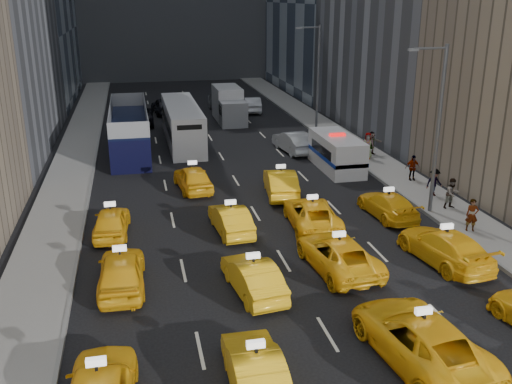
# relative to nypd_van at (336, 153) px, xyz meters

# --- Properties ---
(ground) EXTENTS (160.00, 160.00, 0.00)m
(ground) POSITION_rel_nypd_van_xyz_m (-7.17, -21.07, -1.13)
(ground) COLOR black
(ground) RESTS_ON ground
(sidewalk_west) EXTENTS (3.00, 90.00, 0.15)m
(sidewalk_west) POSITION_rel_nypd_van_xyz_m (-17.67, 3.93, -1.06)
(sidewalk_west) COLOR gray
(sidewalk_west) RESTS_ON ground
(sidewalk_east) EXTENTS (3.00, 90.00, 0.15)m
(sidewalk_east) POSITION_rel_nypd_van_xyz_m (3.33, 3.93, -1.06)
(sidewalk_east) COLOR gray
(sidewalk_east) RESTS_ON ground
(curb_west) EXTENTS (0.15, 90.00, 0.18)m
(curb_west) POSITION_rel_nypd_van_xyz_m (-16.22, 3.93, -1.04)
(curb_west) COLOR slate
(curb_west) RESTS_ON ground
(curb_east) EXTENTS (0.15, 90.00, 0.18)m
(curb_east) POSITION_rel_nypd_van_xyz_m (1.88, 3.93, -1.04)
(curb_east) COLOR slate
(curb_east) RESTS_ON ground
(streetlight_near) EXTENTS (2.15, 0.22, 9.00)m
(streetlight_near) POSITION_rel_nypd_van_xyz_m (2.01, -9.07, 3.79)
(streetlight_near) COLOR #595B60
(streetlight_near) RESTS_ON ground
(streetlight_far) EXTENTS (2.15, 0.22, 9.00)m
(streetlight_far) POSITION_rel_nypd_van_xyz_m (2.01, 10.93, 3.79)
(streetlight_far) COLOR #595B60
(streetlight_far) RESTS_ON ground
(taxi_5) EXTENTS (1.57, 4.36, 1.43)m
(taxi_5) POSITION_rel_nypd_van_xyz_m (-10.29, -21.53, -0.42)
(taxi_5) COLOR yellow
(taxi_5) RESTS_ON ground
(taxi_6) EXTENTS (3.31, 6.03, 1.60)m
(taxi_6) POSITION_rel_nypd_van_xyz_m (-4.75, -21.11, -0.33)
(taxi_6) COLOR yellow
(taxi_6) RESTS_ON ground
(taxi_8) EXTENTS (1.96, 4.62, 1.56)m
(taxi_8) POSITION_rel_nypd_van_xyz_m (-14.22, -14.14, -0.35)
(taxi_8) COLOR yellow
(taxi_8) RESTS_ON ground
(taxi_9) EXTENTS (2.05, 4.43, 1.41)m
(taxi_9) POSITION_rel_nypd_van_xyz_m (-9.11, -15.61, -0.43)
(taxi_9) COLOR yellow
(taxi_9) RESTS_ON ground
(taxi_10) EXTENTS (2.82, 5.34, 1.43)m
(taxi_10) POSITION_rel_nypd_van_xyz_m (-5.09, -14.35, -0.42)
(taxi_10) COLOR yellow
(taxi_10) RESTS_ON ground
(taxi_11) EXTENTS (2.76, 5.42, 1.51)m
(taxi_11) POSITION_rel_nypd_van_xyz_m (-0.26, -14.72, -0.38)
(taxi_11) COLOR yellow
(taxi_11) RESTS_ON ground
(taxi_12) EXTENTS (1.92, 4.19, 1.39)m
(taxi_12) POSITION_rel_nypd_van_xyz_m (-14.75, -8.39, -0.44)
(taxi_12) COLOR yellow
(taxi_12) RESTS_ON ground
(taxi_13) EXTENTS (1.80, 4.30, 1.38)m
(taxi_13) POSITION_rel_nypd_van_xyz_m (-8.93, -9.34, -0.44)
(taxi_13) COLOR yellow
(taxi_13) RESTS_ON ground
(taxi_14) EXTENTS (2.71, 5.20, 1.40)m
(taxi_14) POSITION_rel_nypd_van_xyz_m (-4.73, -9.49, -0.43)
(taxi_14) COLOR yellow
(taxi_14) RESTS_ON ground
(taxi_15) EXTENTS (2.15, 4.67, 1.32)m
(taxi_15) POSITION_rel_nypd_van_xyz_m (-0.34, -9.01, -0.47)
(taxi_15) COLOR yellow
(taxi_15) RESTS_ON ground
(taxi_16) EXTENTS (2.29, 4.63, 1.52)m
(taxi_16) POSITION_rel_nypd_van_xyz_m (-10.04, -2.35, -0.37)
(taxi_16) COLOR yellow
(taxi_16) RESTS_ON ground
(taxi_17) EXTENTS (2.26, 4.93, 1.57)m
(taxi_17) POSITION_rel_nypd_van_xyz_m (-5.07, -4.44, -0.35)
(taxi_17) COLOR yellow
(taxi_17) RESTS_ON ground
(nypd_van) EXTENTS (2.70, 5.99, 2.50)m
(nypd_van) POSITION_rel_nypd_van_xyz_m (0.00, 0.00, 0.00)
(nypd_van) COLOR silver
(nypd_van) RESTS_ON ground
(double_decker) EXTENTS (3.95, 12.14, 3.47)m
(double_decker) POSITION_rel_nypd_van_xyz_m (-13.70, 7.71, 0.59)
(double_decker) COLOR black
(double_decker) RESTS_ON ground
(city_bus) EXTENTS (3.53, 12.14, 3.09)m
(city_bus) POSITION_rel_nypd_van_xyz_m (-9.55, 9.73, 0.40)
(city_bus) COLOR silver
(city_bus) RESTS_ON ground
(box_truck) EXTENTS (2.75, 6.96, 3.12)m
(box_truck) POSITION_rel_nypd_van_xyz_m (-4.49, 17.14, 0.40)
(box_truck) COLOR silver
(box_truck) RESTS_ON ground
(misc_car_0) EXTENTS (2.31, 4.97, 1.58)m
(misc_car_0) POSITION_rel_nypd_van_xyz_m (-1.61, 5.02, -0.34)
(misc_car_0) COLOR #B0B3B8
(misc_car_0) RESTS_ON ground
(misc_car_1) EXTENTS (2.91, 6.07, 1.67)m
(misc_car_1) POSITION_rel_nypd_van_xyz_m (-12.94, 17.62, -0.30)
(misc_car_1) COLOR black
(misc_car_1) RESTS_ON ground
(misc_car_2) EXTENTS (2.82, 5.66, 1.58)m
(misc_car_2) POSITION_rel_nypd_van_xyz_m (-4.31, 24.91, -0.34)
(misc_car_2) COLOR slate
(misc_car_2) RESTS_ON ground
(misc_car_3) EXTENTS (2.59, 5.05, 1.65)m
(misc_car_3) POSITION_rel_nypd_van_xyz_m (-10.33, 21.82, -0.31)
(misc_car_3) COLOR black
(misc_car_3) RESTS_ON ground
(misc_car_4) EXTENTS (2.22, 4.83, 1.54)m
(misc_car_4) POSITION_rel_nypd_van_xyz_m (-1.44, 21.07, -0.37)
(misc_car_4) COLOR #B7B9BF
(misc_car_4) RESTS_ON ground
(pedestrian_0) EXTENTS (0.70, 0.56, 1.66)m
(pedestrian_0) POSITION_rel_nypd_van_xyz_m (2.74, -12.04, -0.15)
(pedestrian_0) COLOR gray
(pedestrian_0) RESTS_ON sidewalk_east
(pedestrian_1) EXTENTS (0.89, 0.58, 1.71)m
(pedestrian_1) POSITION_rel_nypd_van_xyz_m (3.47, -8.92, -0.13)
(pedestrian_1) COLOR gray
(pedestrian_1) RESTS_ON sidewalk_east
(pedestrian_2) EXTENTS (1.11, 0.58, 1.64)m
(pedestrian_2) POSITION_rel_nypd_van_xyz_m (3.54, -6.84, -0.17)
(pedestrian_2) COLOR gray
(pedestrian_2) RESTS_ON sidewalk_east
(pedestrian_3) EXTENTS (0.97, 0.46, 1.63)m
(pedestrian_3) POSITION_rel_nypd_van_xyz_m (3.71, -3.78, -0.17)
(pedestrian_3) COLOR gray
(pedestrian_3) RESTS_ON sidewalk_east
(pedestrian_4) EXTENTS (1.04, 0.78, 1.89)m
(pedestrian_4) POSITION_rel_nypd_van_xyz_m (2.92, 1.59, -0.04)
(pedestrian_4) COLOR gray
(pedestrian_4) RESTS_ON sidewalk_east
(pedestrian_5) EXTENTS (1.66, 0.78, 1.72)m
(pedestrian_5) POSITION_rel_nypd_van_xyz_m (3.65, 2.58, -0.12)
(pedestrian_5) COLOR gray
(pedestrian_5) RESTS_ON sidewalk_east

